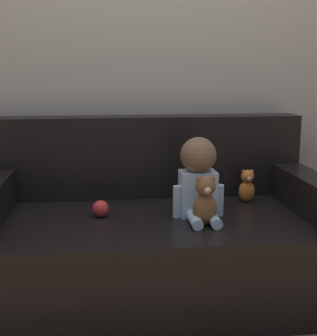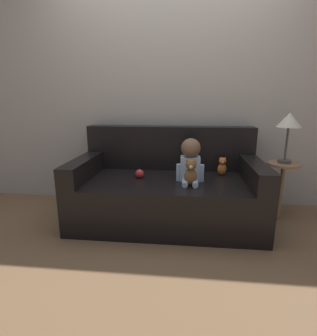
{
  "view_description": "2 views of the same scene",
  "coord_description": "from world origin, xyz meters",
  "px_view_note": "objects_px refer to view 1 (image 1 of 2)",
  "views": [
    {
      "loc": [
        -0.24,
        -2.23,
        1.13
      ],
      "look_at": [
        0.02,
        -0.01,
        0.67
      ],
      "focal_mm": 50.0,
      "sensor_mm": 36.0,
      "label": 1
    },
    {
      "loc": [
        0.17,
        -2.38,
        1.15
      ],
      "look_at": [
        -0.08,
        -0.04,
        0.54
      ],
      "focal_mm": 28.0,
      "sensor_mm": 36.0,
      "label": 2
    }
  ],
  "objects_px": {
    "person_baby": "(198,178)",
    "plush_toy_side": "(247,186)",
    "toy_ball": "(101,209)",
    "teddy_bear_brown": "(205,202)",
    "couch": "(152,234)"
  },
  "relations": [
    {
      "from": "person_baby",
      "to": "plush_toy_side",
      "type": "relative_size",
      "value": 2.18
    },
    {
      "from": "toy_ball",
      "to": "person_baby",
      "type": "bearing_deg",
      "value": -5.03
    },
    {
      "from": "person_baby",
      "to": "teddy_bear_brown",
      "type": "bearing_deg",
      "value": -88.75
    },
    {
      "from": "couch",
      "to": "teddy_bear_brown",
      "type": "distance_m",
      "value": 0.41
    },
    {
      "from": "plush_toy_side",
      "to": "toy_ball",
      "type": "xyz_separation_m",
      "value": [
        -0.79,
        -0.18,
        -0.05
      ]
    },
    {
      "from": "couch",
      "to": "teddy_bear_brown",
      "type": "relative_size",
      "value": 7.48
    },
    {
      "from": "couch",
      "to": "toy_ball",
      "type": "bearing_deg",
      "value": -165.24
    },
    {
      "from": "person_baby",
      "to": "teddy_bear_brown",
      "type": "relative_size",
      "value": 1.67
    },
    {
      "from": "plush_toy_side",
      "to": "toy_ball",
      "type": "height_order",
      "value": "plush_toy_side"
    },
    {
      "from": "person_baby",
      "to": "toy_ball",
      "type": "bearing_deg",
      "value": 174.97
    },
    {
      "from": "plush_toy_side",
      "to": "toy_ball",
      "type": "distance_m",
      "value": 0.81
    },
    {
      "from": "plush_toy_side",
      "to": "couch",
      "type": "bearing_deg",
      "value": -168.53
    },
    {
      "from": "person_baby",
      "to": "toy_ball",
      "type": "height_order",
      "value": "person_baby"
    },
    {
      "from": "person_baby",
      "to": "teddy_bear_brown",
      "type": "distance_m",
      "value": 0.17
    },
    {
      "from": "teddy_bear_brown",
      "to": "toy_ball",
      "type": "distance_m",
      "value": 0.52
    }
  ]
}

